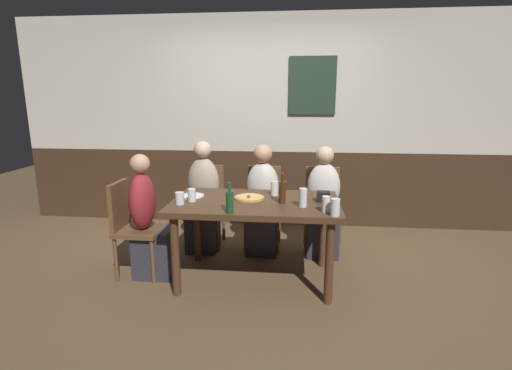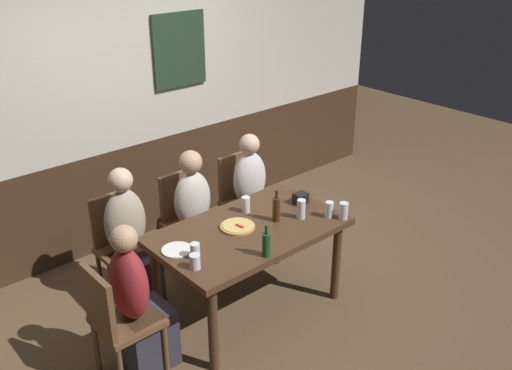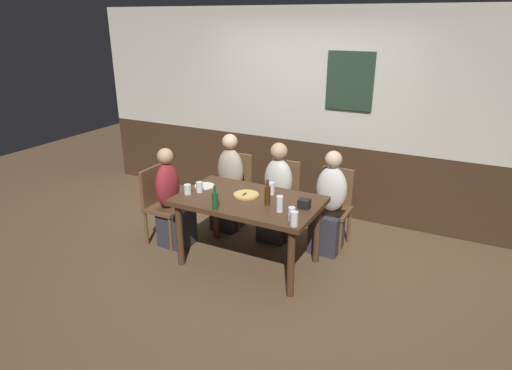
{
  "view_description": "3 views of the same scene",
  "coord_description": "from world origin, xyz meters",
  "px_view_note": "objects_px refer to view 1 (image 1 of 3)",
  "views": [
    {
      "loc": [
        0.34,
        -3.22,
        1.62
      ],
      "look_at": [
        0.02,
        -0.09,
        0.9
      ],
      "focal_mm": 27.02,
      "sensor_mm": 36.0,
      "label": 1
    },
    {
      "loc": [
        -2.42,
        -2.83,
        2.85
      ],
      "look_at": [
        0.19,
        0.13,
        0.99
      ],
      "focal_mm": 39.75,
      "sensor_mm": 36.0,
      "label": 2
    },
    {
      "loc": [
        1.96,
        -3.66,
        2.46
      ],
      "look_at": [
        0.09,
        -0.01,
        0.91
      ],
      "focal_mm": 31.18,
      "sensor_mm": 36.0,
      "label": 3
    }
  ],
  "objects_px": {
    "person_mid_far": "(262,207)",
    "condiment_caddy": "(323,197)",
    "highball_clear": "(192,196)",
    "chair_left_far": "(207,200)",
    "pint_glass_stout": "(335,208)",
    "pizza": "(249,198)",
    "plate_white_large": "(192,196)",
    "tumbler_short": "(326,205)",
    "person_left_far": "(203,205)",
    "person_head_west": "(149,226)",
    "chair_right_far": "(322,204)",
    "pint_glass_pale": "(180,199)",
    "chair_mid_far": "(263,202)",
    "chair_head_west": "(132,223)",
    "person_right_far": "(323,210)",
    "beer_bottle_green": "(230,201)",
    "beer_bottle_brown": "(282,191)",
    "beer_glass_half": "(274,189)",
    "tumbler_water": "(303,199)",
    "dining_table": "(255,211)"
  },
  "relations": [
    {
      "from": "chair_right_far",
      "to": "pint_glass_pale",
      "type": "height_order",
      "value": "chair_right_far"
    },
    {
      "from": "chair_head_west",
      "to": "person_right_far",
      "type": "relative_size",
      "value": 0.77
    },
    {
      "from": "pizza",
      "to": "tumbler_short",
      "type": "xyz_separation_m",
      "value": [
        0.65,
        -0.34,
        0.04
      ]
    },
    {
      "from": "chair_mid_far",
      "to": "highball_clear",
      "type": "relative_size",
      "value": 7.91
    },
    {
      "from": "chair_left_far",
      "to": "pizza",
      "type": "height_order",
      "value": "chair_left_far"
    },
    {
      "from": "chair_right_far",
      "to": "tumbler_water",
      "type": "xyz_separation_m",
      "value": [
        -0.23,
        -0.99,
        0.31
      ]
    },
    {
      "from": "chair_left_far",
      "to": "tumbler_short",
      "type": "relative_size",
      "value": 6.87
    },
    {
      "from": "person_head_west",
      "to": "condiment_caddy",
      "type": "xyz_separation_m",
      "value": [
        1.56,
        0.03,
        0.31
      ]
    },
    {
      "from": "tumbler_short",
      "to": "beer_bottle_green",
      "type": "distance_m",
      "value": 0.75
    },
    {
      "from": "person_head_west",
      "to": "tumbler_short",
      "type": "height_order",
      "value": "person_head_west"
    },
    {
      "from": "person_head_west",
      "to": "pint_glass_pale",
      "type": "height_order",
      "value": "person_head_west"
    },
    {
      "from": "chair_right_far",
      "to": "person_mid_far",
      "type": "height_order",
      "value": "person_mid_far"
    },
    {
      "from": "tumbler_water",
      "to": "beer_glass_half",
      "type": "xyz_separation_m",
      "value": [
        -0.26,
        0.36,
        -0.01
      ]
    },
    {
      "from": "pizza",
      "to": "chair_mid_far",
      "type": "bearing_deg",
      "value": 85.62
    },
    {
      "from": "condiment_caddy",
      "to": "pint_glass_pale",
      "type": "bearing_deg",
      "value": -170.17
    },
    {
      "from": "person_mid_far",
      "to": "condiment_caddy",
      "type": "bearing_deg",
      "value": -47.98
    },
    {
      "from": "chair_left_far",
      "to": "pizza",
      "type": "bearing_deg",
      "value": -53.75
    },
    {
      "from": "chair_mid_far",
      "to": "highball_clear",
      "type": "height_order",
      "value": "chair_mid_far"
    },
    {
      "from": "pint_glass_stout",
      "to": "tumbler_short",
      "type": "height_order",
      "value": "pint_glass_stout"
    },
    {
      "from": "chair_right_far",
      "to": "tumbler_short",
      "type": "relative_size",
      "value": 6.87
    },
    {
      "from": "chair_mid_far",
      "to": "beer_glass_half",
      "type": "distance_m",
      "value": 0.72
    },
    {
      "from": "highball_clear",
      "to": "chair_left_far",
      "type": "bearing_deg",
      "value": 95.74
    },
    {
      "from": "person_mid_far",
      "to": "person_head_west",
      "type": "xyz_separation_m",
      "value": [
        -0.98,
        -0.69,
        -0.01
      ]
    },
    {
      "from": "plate_white_large",
      "to": "condiment_caddy",
      "type": "xyz_separation_m",
      "value": [
        1.18,
        -0.06,
        0.04
      ]
    },
    {
      "from": "pint_glass_stout",
      "to": "chair_mid_far",
      "type": "bearing_deg",
      "value": 118.04
    },
    {
      "from": "pint_glass_stout",
      "to": "condiment_caddy",
      "type": "xyz_separation_m",
      "value": [
        -0.06,
        0.4,
        -0.01
      ]
    },
    {
      "from": "condiment_caddy",
      "to": "chair_head_west",
      "type": "bearing_deg",
      "value": -178.86
    },
    {
      "from": "chair_right_far",
      "to": "beer_bottle_green",
      "type": "bearing_deg",
      "value": -123.22
    },
    {
      "from": "pint_glass_stout",
      "to": "beer_bottle_green",
      "type": "bearing_deg",
      "value": -179.71
    },
    {
      "from": "person_left_far",
      "to": "person_head_west",
      "type": "xyz_separation_m",
      "value": [
        -0.34,
        -0.69,
        -0.02
      ]
    },
    {
      "from": "pint_glass_stout",
      "to": "tumbler_water",
      "type": "distance_m",
      "value": 0.33
    },
    {
      "from": "tumbler_short",
      "to": "beer_glass_half",
      "type": "bearing_deg",
      "value": 131.28
    },
    {
      "from": "person_left_far",
      "to": "condiment_caddy",
      "type": "distance_m",
      "value": 1.42
    },
    {
      "from": "pint_glass_stout",
      "to": "tumbler_water",
      "type": "height_order",
      "value": "tumbler_water"
    },
    {
      "from": "chair_right_far",
      "to": "tumbler_short",
      "type": "xyz_separation_m",
      "value": [
        -0.05,
        -1.12,
        0.3
      ]
    },
    {
      "from": "chair_right_far",
      "to": "chair_mid_far",
      "type": "xyz_separation_m",
      "value": [
        -0.64,
        0.0,
        0.0
      ]
    },
    {
      "from": "plate_white_large",
      "to": "condiment_caddy",
      "type": "distance_m",
      "value": 1.18
    },
    {
      "from": "dining_table",
      "to": "person_mid_far",
      "type": "distance_m",
      "value": 0.71
    },
    {
      "from": "pizza",
      "to": "plate_white_large",
      "type": "distance_m",
      "value": 0.53
    },
    {
      "from": "chair_head_west",
      "to": "beer_bottle_green",
      "type": "xyz_separation_m",
      "value": [
        0.98,
        -0.37,
        0.34
      ]
    },
    {
      "from": "beer_bottle_green",
      "to": "beer_bottle_brown",
      "type": "distance_m",
      "value": 0.51
    },
    {
      "from": "person_mid_far",
      "to": "pint_glass_stout",
      "type": "relative_size",
      "value": 8.51
    },
    {
      "from": "chair_left_far",
      "to": "pint_glass_stout",
      "type": "bearing_deg",
      "value": -43.42
    },
    {
      "from": "tumbler_short",
      "to": "person_left_far",
      "type": "bearing_deg",
      "value": 141.78
    },
    {
      "from": "chair_left_far",
      "to": "beer_bottle_green",
      "type": "relative_size",
      "value": 3.63
    },
    {
      "from": "pint_glass_pale",
      "to": "highball_clear",
      "type": "bearing_deg",
      "value": 53.6
    },
    {
      "from": "beer_glass_half",
      "to": "chair_mid_far",
      "type": "bearing_deg",
      "value": 103.64
    },
    {
      "from": "highball_clear",
      "to": "beer_bottle_brown",
      "type": "distance_m",
      "value": 0.78
    },
    {
      "from": "chair_head_west",
      "to": "condiment_caddy",
      "type": "distance_m",
      "value": 1.75
    },
    {
      "from": "person_left_far",
      "to": "plate_white_large",
      "type": "distance_m",
      "value": 0.65
    }
  ]
}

